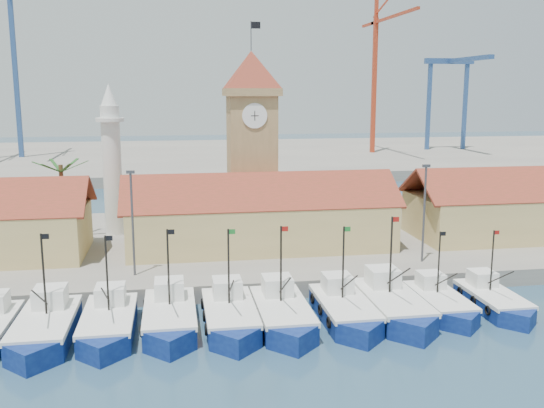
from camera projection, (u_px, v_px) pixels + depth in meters
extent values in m
plane|color=navy|center=(301.00, 338.00, 42.43)|extent=(400.00, 400.00, 0.00)
cube|color=gray|center=(255.00, 244.00, 65.57)|extent=(140.00, 32.00, 1.50)
cube|color=gray|center=(208.00, 157.00, 148.93)|extent=(240.00, 80.00, 2.00)
cube|color=#0B1956|center=(46.00, 332.00, 42.11)|extent=(3.72, 8.41, 1.91)
cube|color=#0B1956|center=(33.00, 358.00, 38.03)|extent=(3.71, 3.71, 1.91)
cube|color=silver|center=(45.00, 319.00, 41.93)|extent=(3.79, 8.64, 0.37)
cube|color=silver|center=(50.00, 297.00, 43.81)|extent=(2.23, 2.34, 1.49)
cylinder|color=black|center=(44.00, 275.00, 41.90)|extent=(0.15, 0.15, 5.94)
cube|color=black|center=(45.00, 236.00, 41.43)|extent=(0.53, 0.02, 0.37)
cube|color=#0B1956|center=(109.00, 327.00, 43.03)|extent=(3.54, 8.01, 1.82)
cube|color=#0B1956|center=(103.00, 350.00, 39.15)|extent=(3.54, 3.54, 1.82)
cube|color=silver|center=(108.00, 315.00, 42.86)|extent=(3.61, 8.23, 0.35)
cube|color=silver|center=(110.00, 295.00, 44.66)|extent=(2.12, 2.22, 1.42)
cylinder|color=black|center=(107.00, 274.00, 42.83)|extent=(0.14, 0.14, 5.66)
cube|color=black|center=(109.00, 238.00, 42.39)|extent=(0.51, 0.02, 0.35)
cube|color=#0B1956|center=(170.00, 321.00, 44.09)|extent=(3.64, 8.23, 1.87)
cube|color=#0B1956|center=(170.00, 344.00, 40.10)|extent=(3.64, 3.64, 1.87)
cube|color=silver|center=(170.00, 309.00, 43.91)|extent=(3.71, 8.46, 0.36)
cube|color=silver|center=(169.00, 289.00, 45.76)|extent=(2.18, 2.29, 1.45)
cylinder|color=black|center=(168.00, 268.00, 43.88)|extent=(0.15, 0.15, 5.82)
cube|color=black|center=(171.00, 232.00, 43.43)|extent=(0.52, 0.02, 0.36)
cube|color=#0B1956|center=(230.00, 320.00, 44.37)|extent=(3.61, 8.18, 1.86)
cube|color=#0B1956|center=(236.00, 342.00, 40.40)|extent=(3.61, 3.61, 1.86)
cube|color=silver|center=(230.00, 308.00, 44.19)|extent=(3.69, 8.40, 0.36)
cube|color=silver|center=(227.00, 288.00, 46.02)|extent=(2.17, 2.27, 1.45)
cylinder|color=black|center=(229.00, 268.00, 44.16)|extent=(0.14, 0.14, 5.78)
cube|color=#197226|center=(232.00, 232.00, 43.71)|extent=(0.52, 0.02, 0.36)
cube|color=#0B1956|center=(282.00, 318.00, 44.75)|extent=(3.67, 8.31, 1.89)
cube|color=#0B1956|center=(293.00, 340.00, 40.72)|extent=(3.67, 3.67, 1.89)
cube|color=silver|center=(282.00, 306.00, 44.58)|extent=(3.75, 8.54, 0.37)
cube|color=silver|center=(277.00, 286.00, 46.44)|extent=(2.20, 2.31, 1.47)
cylinder|color=black|center=(281.00, 265.00, 44.55)|extent=(0.15, 0.15, 5.88)
cube|color=#A5140F|center=(285.00, 229.00, 44.08)|extent=(0.52, 0.02, 0.37)
cube|color=#0B1956|center=(344.00, 314.00, 45.61)|extent=(3.56, 8.06, 1.83)
cube|color=#0B1956|center=(360.00, 334.00, 41.71)|extent=(3.56, 3.56, 1.83)
cube|color=silver|center=(344.00, 302.00, 45.45)|extent=(3.63, 8.28, 0.36)
cube|color=silver|center=(337.00, 283.00, 47.25)|extent=(2.14, 2.24, 1.42)
cylinder|color=black|center=(343.00, 264.00, 45.42)|extent=(0.14, 0.14, 5.70)
cube|color=#197226|center=(347.00, 229.00, 44.97)|extent=(0.51, 0.02, 0.36)
cube|color=#0B1956|center=(391.00, 309.00, 46.46)|extent=(3.84, 8.69, 1.98)
cube|color=#0B1956|center=(413.00, 331.00, 42.24)|extent=(3.84, 3.84, 1.98)
cube|color=silver|center=(392.00, 297.00, 46.28)|extent=(3.92, 8.93, 0.38)
cube|color=silver|center=(383.00, 277.00, 48.22)|extent=(2.30, 2.41, 1.54)
cylinder|color=black|center=(391.00, 256.00, 46.25)|extent=(0.15, 0.15, 6.15)
cube|color=#A5140F|center=(396.00, 219.00, 45.76)|extent=(0.55, 0.02, 0.38)
cube|color=#0B1956|center=(439.00, 306.00, 47.39)|extent=(3.17, 7.16, 1.63)
cube|color=#0B1956|center=(460.00, 323.00, 43.91)|extent=(3.17, 3.17, 1.63)
cube|color=silver|center=(440.00, 296.00, 47.24)|extent=(3.23, 7.36, 0.32)
cube|color=silver|center=(431.00, 280.00, 48.84)|extent=(1.90, 1.99, 1.27)
cylinder|color=black|center=(439.00, 263.00, 47.21)|extent=(0.13, 0.13, 5.07)
cube|color=black|center=(443.00, 234.00, 46.81)|extent=(0.45, 0.02, 0.32)
cube|color=#0B1956|center=(492.00, 304.00, 47.91)|extent=(3.15, 7.14, 1.62)
cube|color=#0B1956|center=(517.00, 320.00, 44.45)|extent=(3.15, 3.15, 1.62)
cube|color=silver|center=(493.00, 294.00, 47.77)|extent=(3.22, 7.33, 0.32)
cube|color=silver|center=(482.00, 278.00, 49.36)|extent=(1.89, 1.98, 1.26)
cylinder|color=black|center=(492.00, 261.00, 47.74)|extent=(0.13, 0.13, 5.05)
cube|color=#A5140F|center=(497.00, 232.00, 47.34)|extent=(0.45, 0.02, 0.32)
cube|color=tan|center=(260.00, 224.00, 61.14)|extent=(26.00, 10.00, 4.50)
cube|color=maroon|center=(263.00, 192.00, 58.02)|extent=(27.04, 5.13, 3.21)
cube|color=maroon|center=(256.00, 184.00, 62.87)|extent=(27.04, 5.13, 3.21)
cube|color=maroon|center=(538.00, 177.00, 67.98)|extent=(31.20, 5.13, 3.21)
cube|color=tan|center=(252.00, 166.00, 65.99)|extent=(5.00, 5.00, 15.00)
cube|color=tan|center=(251.00, 92.00, 64.53)|extent=(5.80, 5.80, 0.80)
pyramid|color=maroon|center=(251.00, 70.00, 64.11)|extent=(5.80, 5.80, 4.00)
cylinder|color=white|center=(255.00, 116.00, 62.50)|extent=(2.60, 0.15, 2.60)
cube|color=black|center=(255.00, 116.00, 62.43)|extent=(0.08, 0.02, 1.00)
cube|color=black|center=(255.00, 116.00, 62.43)|extent=(0.80, 0.02, 0.08)
cylinder|color=#3F3F44|center=(251.00, 36.00, 63.47)|extent=(0.10, 0.10, 3.00)
cube|color=black|center=(256.00, 25.00, 63.34)|extent=(1.00, 0.03, 0.70)
cylinder|color=silver|center=(112.00, 171.00, 65.62)|extent=(2.00, 2.00, 14.00)
cylinder|color=silver|center=(110.00, 120.00, 64.61)|extent=(3.00, 3.00, 0.40)
cone|color=silver|center=(109.00, 95.00, 64.13)|extent=(1.80, 1.80, 2.40)
cylinder|color=brown|center=(63.00, 203.00, 63.44)|extent=(0.44, 0.44, 8.00)
cube|color=#1E521C|center=(75.00, 166.00, 62.96)|extent=(2.80, 0.35, 1.18)
cube|color=#1E521C|center=(70.00, 165.00, 64.03)|extent=(1.71, 2.60, 1.18)
cube|color=#1E521C|center=(56.00, 165.00, 63.80)|extent=(1.71, 2.60, 1.18)
cube|color=#1E521C|center=(47.00, 167.00, 62.51)|extent=(2.80, 0.35, 1.18)
cube|color=#1E521C|center=(51.00, 168.00, 61.45)|extent=(1.71, 2.60, 1.18)
cube|color=#1E521C|center=(66.00, 168.00, 61.67)|extent=(1.71, 2.60, 1.18)
cylinder|color=#3F3F44|center=(133.00, 224.00, 51.05)|extent=(0.20, 0.20, 9.00)
cube|color=#3F3F44|center=(130.00, 172.00, 50.24)|extent=(0.70, 0.25, 0.25)
cylinder|color=#3F3F44|center=(424.00, 214.00, 55.20)|extent=(0.20, 0.20, 9.00)
cube|color=#3F3F44|center=(426.00, 166.00, 54.39)|extent=(0.70, 0.25, 0.25)
cube|color=#2B4B83|center=(15.00, 73.00, 136.46)|extent=(1.00, 1.00, 37.82)
cube|color=#B2351B|center=(374.00, 86.00, 147.40)|extent=(1.00, 1.00, 32.21)
cube|color=#B2351B|center=(393.00, 16.00, 133.56)|extent=(0.60, 28.50, 0.60)
cube|color=#B2351B|center=(369.00, 24.00, 149.47)|extent=(0.60, 10.00, 0.60)
cube|color=#B2351B|center=(377.00, 2.00, 143.79)|extent=(0.80, 0.80, 7.00)
cube|color=#2B4B83|center=(429.00, 107.00, 155.83)|extent=(0.90, 0.90, 22.00)
cube|color=#2B4B83|center=(465.00, 107.00, 157.42)|extent=(0.90, 0.90, 22.00)
cube|color=#2B4B83|center=(449.00, 61.00, 154.51)|extent=(13.00, 1.40, 1.40)
cube|color=#2B4B83|center=(468.00, 59.00, 144.81)|extent=(1.40, 22.00, 1.00)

